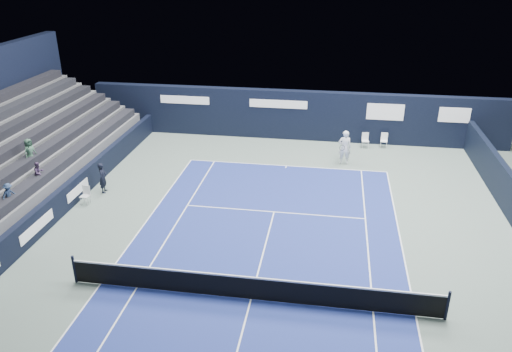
{
  "coord_description": "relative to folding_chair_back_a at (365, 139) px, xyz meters",
  "views": [
    {
      "loc": [
        2.35,
        -13.67,
        10.89
      ],
      "look_at": [
        -1.0,
        7.4,
        1.3
      ],
      "focal_mm": 35.0,
      "sensor_mm": 36.0,
      "label": 1
    }
  ],
  "objects": [
    {
      "name": "side_barrier_left",
      "position": [
        -13.93,
        -9.58,
        0.08
      ],
      "size": [
        0.33,
        22.0,
        1.2
      ],
      "color": "black",
      "rests_on": "ground"
    },
    {
      "name": "court_surface",
      "position": [
        -4.43,
        -15.56,
        -0.52
      ],
      "size": [
        10.97,
        23.77,
        0.01
      ],
      "primitive_type": "cube",
      "color": "navy",
      "rests_on": "ground"
    },
    {
      "name": "court_markings",
      "position": [
        -4.43,
        -15.56,
        -0.51
      ],
      "size": [
        11.03,
        23.83,
        0.0
      ],
      "color": "white",
      "rests_on": "court_surface"
    },
    {
      "name": "line_judge",
      "position": [
        -13.03,
        -8.37,
        0.25
      ],
      "size": [
        0.44,
        0.61,
        1.54
      ],
      "primitive_type": "imported",
      "rotation": [
        0.0,
        0.0,
        1.71
      ],
      "color": "black",
      "rests_on": "ground"
    },
    {
      "name": "spectator_stand",
      "position": [
        -17.71,
        -8.57,
        1.43
      ],
      "size": [
        6.0,
        18.0,
        6.4
      ],
      "color": "#4E4D50",
      "rests_on": "ground"
    },
    {
      "name": "tennis_net",
      "position": [
        -4.43,
        -15.56,
        -0.01
      ],
      "size": [
        12.9,
        0.1,
        1.1
      ],
      "color": "black",
      "rests_on": "ground"
    },
    {
      "name": "tennis_player",
      "position": [
        -1.28,
        -2.83,
        0.46
      ],
      "size": [
        0.75,
        0.88,
        1.96
      ],
      "color": "white",
      "rests_on": "ground"
    },
    {
      "name": "back_sponsor_wall",
      "position": [
        -4.43,
        0.94,
        1.03
      ],
      "size": [
        26.0,
        0.63,
        3.1
      ],
      "color": "black",
      "rests_on": "ground"
    },
    {
      "name": "ground",
      "position": [
        -4.43,
        -13.56,
        -0.52
      ],
      "size": [
        48.0,
        48.0,
        0.0
      ],
      "primitive_type": "plane",
      "color": "#56675D",
      "rests_on": "ground"
    },
    {
      "name": "folding_chair_back_a",
      "position": [
        0.0,
        0.0,
        0.0
      ],
      "size": [
        0.45,
        0.44,
        0.92
      ],
      "rotation": [
        0.0,
        0.0,
        0.12
      ],
      "color": "silver",
      "rests_on": "ground"
    },
    {
      "name": "line_judge_chair",
      "position": [
        -13.32,
        -9.68,
        -0.02
      ],
      "size": [
        0.42,
        0.41,
        0.89
      ],
      "rotation": [
        0.0,
        0.0,
        -0.07
      ],
      "color": "silver",
      "rests_on": "ground"
    },
    {
      "name": "folding_chair_back_b",
      "position": [
        1.13,
        0.19,
        -0.01
      ],
      "size": [
        0.44,
        0.43,
        0.91
      ],
      "rotation": [
        0.0,
        0.0,
        -0.1
      ],
      "color": "white",
      "rests_on": "ground"
    }
  ]
}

